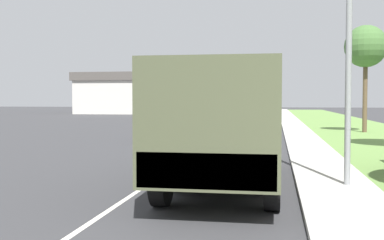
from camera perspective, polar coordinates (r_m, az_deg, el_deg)
The scene contains 11 objects.
ground_plane at distance 40.92m, azimuth 5.52°, elevation -0.51°, with size 180.00×180.00×0.00m, color #38383A.
lane_centre_stripe at distance 40.92m, azimuth 5.52°, elevation -0.51°, with size 0.12×120.00×0.00m.
sidewalk_right at distance 40.83m, azimuth 11.83°, elevation -0.47°, with size 1.80×120.00×0.12m.
grass_strip_right at distance 41.22m, azimuth 17.95°, elevation -0.58°, with size 7.00×120.00×0.02m.
military_truck at distance 11.59m, azimuth 4.29°, elevation -0.03°, with size 2.44×7.95×2.83m.
car_nearest_ahead at distance 24.73m, azimuth -0.90°, elevation -0.94°, with size 1.85×4.74×1.40m.
car_second_ahead at distance 36.61m, azimuth 7.67°, elevation 0.23°, with size 1.89×4.59×1.54m.
car_third_ahead at distance 48.67m, azimuth 8.79°, elevation 0.84°, with size 1.76×4.12×1.72m.
car_fourth_ahead at distance 64.89m, azimuth 5.72°, elevation 1.18°, with size 1.77×4.69×1.52m.
tree_far_right at distance 32.63m, azimuth 19.90°, elevation 8.12°, with size 2.66×2.66×6.78m.
building_distant at distance 74.77m, azimuth -6.18°, elevation 3.15°, with size 16.74×14.45×6.01m.
Camera 1 is at (3.10, -0.75, 2.10)m, focal length 45.00 mm.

